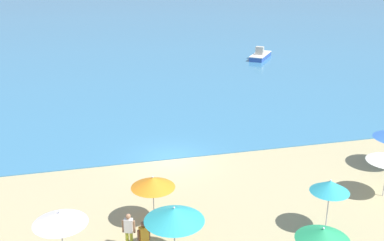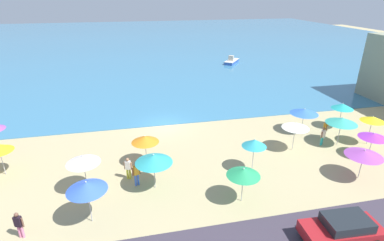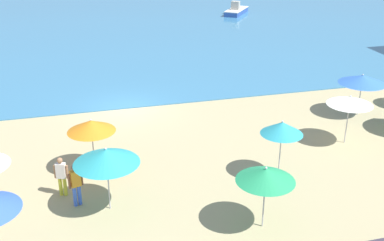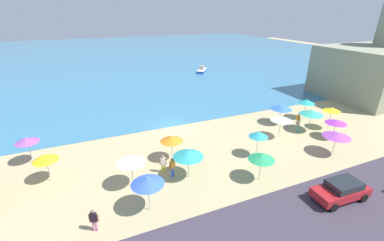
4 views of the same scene
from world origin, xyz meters
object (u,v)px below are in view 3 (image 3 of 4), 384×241
object	(u,v)px
skiff_nearshore	(236,11)
beach_umbrella_10	(362,79)
bather_4	(61,174)
beach_umbrella_2	(91,126)
bather_0	(76,183)
beach_umbrella_6	(282,128)
beach_umbrella_3	(106,156)
beach_umbrella_13	(350,101)
beach_umbrella_11	(266,175)

from	to	relation	value
skiff_nearshore	beach_umbrella_10	bearing A→B (deg)	-96.35
beach_umbrella_10	bather_4	distance (m)	16.30
beach_umbrella_2	bather_0	distance (m)	2.88
bather_0	skiff_nearshore	world-z (taller)	bather_0
beach_umbrella_6	bather_0	world-z (taller)	beach_umbrella_6
beach_umbrella_3	beach_umbrella_13	bearing A→B (deg)	13.52
beach_umbrella_13	skiff_nearshore	xyz separation A→B (m)	(5.70, 31.33, -1.74)
bather_4	skiff_nearshore	distance (m)	37.74
beach_umbrella_2	bather_4	size ratio (longest dim) A/B	1.47
beach_umbrella_10	bather_4	xyz separation A→B (m)	(-15.69, -4.27, -1.12)
skiff_nearshore	bather_4	bearing A→B (deg)	-119.97
beach_umbrella_3	beach_umbrella_11	xyz separation A→B (m)	(5.07, -2.50, -0.12)
beach_umbrella_10	beach_umbrella_11	xyz separation A→B (m)	(-8.96, -8.16, 0.03)
beach_umbrella_11	bather_0	world-z (taller)	beach_umbrella_11
beach_umbrella_3	beach_umbrella_11	world-z (taller)	beach_umbrella_3
beach_umbrella_10	beach_umbrella_11	distance (m)	12.12
bather_0	skiff_nearshore	size ratio (longest dim) A/B	0.39
bather_4	skiff_nearshore	world-z (taller)	bather_4
beach_umbrella_11	skiff_nearshore	xyz separation A→B (m)	(12.12, 36.58, -1.66)
beach_umbrella_2	skiff_nearshore	distance (m)	35.68
bather_0	beach_umbrella_10	bearing A→B (deg)	18.66
beach_umbrella_10	beach_umbrella_2	bearing A→B (deg)	-169.68
beach_umbrella_2	beach_umbrella_11	world-z (taller)	beach_umbrella_2
beach_umbrella_11	beach_umbrella_6	bearing A→B (deg)	57.20
beach_umbrella_2	beach_umbrella_13	distance (m)	11.81
beach_umbrella_2	skiff_nearshore	size ratio (longest dim) A/B	0.55
bather_0	skiff_nearshore	distance (m)	38.24
beach_umbrella_2	beach_umbrella_10	bearing A→B (deg)	10.32
beach_umbrella_3	beach_umbrella_13	world-z (taller)	beach_umbrella_3
beach_umbrella_2	beach_umbrella_10	world-z (taller)	beach_umbrella_2
skiff_nearshore	beach_umbrella_2	bearing A→B (deg)	-119.44
beach_umbrella_10	bather_0	size ratio (longest dim) A/B	1.45
bather_4	beach_umbrella_2	bearing A→B (deg)	51.02
beach_umbrella_13	bather_0	size ratio (longest dim) A/B	1.41
beach_umbrella_6	bather_0	size ratio (longest dim) A/B	1.48
beach_umbrella_3	beach_umbrella_13	size ratio (longest dim) A/B	1.05
beach_umbrella_2	beach_umbrella_13	world-z (taller)	beach_umbrella_13
beach_umbrella_2	beach_umbrella_6	bearing A→B (deg)	-18.21
beach_umbrella_2	beach_umbrella_6	size ratio (longest dim) A/B	0.95
beach_umbrella_10	skiff_nearshore	size ratio (longest dim) A/B	0.57
bather_0	beach_umbrella_6	bearing A→B (deg)	0.54
beach_umbrella_3	beach_umbrella_13	xyz separation A→B (m)	(11.48, 2.76, -0.03)
beach_umbrella_3	bather_4	bearing A→B (deg)	139.95
beach_umbrella_2	skiff_nearshore	xyz separation A→B (m)	(17.51, 31.04, -1.68)
beach_umbrella_6	bather_0	bearing A→B (deg)	-179.46
beach_umbrella_11	bather_0	size ratio (longest dim) A/B	1.38
beach_umbrella_2	beach_umbrella_3	distance (m)	3.07
beach_umbrella_13	skiff_nearshore	bearing A→B (deg)	79.68
beach_umbrella_13	bather_4	xyz separation A→B (m)	(-13.15, -1.36, -1.24)
beach_umbrella_11	beach_umbrella_3	bearing A→B (deg)	153.77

